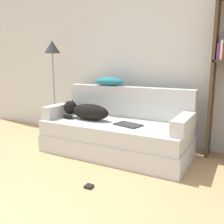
{
  "coord_description": "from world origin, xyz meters",
  "views": [
    {
      "loc": [
        1.46,
        -0.51,
        1.19
      ],
      "look_at": [
        -0.01,
        2.2,
        0.58
      ],
      "focal_mm": 40.0,
      "sensor_mm": 36.0,
      "label": 1
    }
  ],
  "objects_px": {
    "couch": "(115,138)",
    "dog": "(85,111)",
    "throw_pillow": "(109,81)",
    "laptop": "(128,125)",
    "power_adapter": "(89,186)",
    "floor_lamp": "(53,60)"
  },
  "relations": [
    {
      "from": "throw_pillow",
      "to": "floor_lamp",
      "type": "height_order",
      "value": "floor_lamp"
    },
    {
      "from": "laptop",
      "to": "throw_pillow",
      "type": "xyz_separation_m",
      "value": [
        -0.53,
        0.47,
        0.48
      ]
    },
    {
      "from": "floor_lamp",
      "to": "couch",
      "type": "bearing_deg",
      "value": -11.46
    },
    {
      "from": "couch",
      "to": "floor_lamp",
      "type": "bearing_deg",
      "value": 168.54
    },
    {
      "from": "dog",
      "to": "floor_lamp",
      "type": "bearing_deg",
      "value": 159.24
    },
    {
      "from": "laptop",
      "to": "throw_pillow",
      "type": "height_order",
      "value": "throw_pillow"
    },
    {
      "from": "couch",
      "to": "floor_lamp",
      "type": "xyz_separation_m",
      "value": [
        -1.25,
        0.25,
        1.02
      ]
    },
    {
      "from": "couch",
      "to": "dog",
      "type": "height_order",
      "value": "dog"
    },
    {
      "from": "laptop",
      "to": "power_adapter",
      "type": "bearing_deg",
      "value": -75.19
    },
    {
      "from": "dog",
      "to": "power_adapter",
      "type": "xyz_separation_m",
      "value": [
        0.65,
        -0.91,
        -0.53
      ]
    },
    {
      "from": "couch",
      "to": "throw_pillow",
      "type": "bearing_deg",
      "value": 128.67
    },
    {
      "from": "couch",
      "to": "floor_lamp",
      "type": "height_order",
      "value": "floor_lamp"
    },
    {
      "from": "laptop",
      "to": "floor_lamp",
      "type": "height_order",
      "value": "floor_lamp"
    },
    {
      "from": "throw_pillow",
      "to": "floor_lamp",
      "type": "xyz_separation_m",
      "value": [
        -0.94,
        -0.13,
        0.31
      ]
    },
    {
      "from": "dog",
      "to": "throw_pillow",
      "type": "xyz_separation_m",
      "value": [
        0.12,
        0.44,
        0.38
      ]
    },
    {
      "from": "power_adapter",
      "to": "throw_pillow",
      "type": "bearing_deg",
      "value": 111.3
    },
    {
      "from": "floor_lamp",
      "to": "throw_pillow",
      "type": "bearing_deg",
      "value": 8.09
    },
    {
      "from": "power_adapter",
      "to": "couch",
      "type": "bearing_deg",
      "value": 102.68
    },
    {
      "from": "couch",
      "to": "dog",
      "type": "xyz_separation_m",
      "value": [
        -0.43,
        -0.06,
        0.33
      ]
    },
    {
      "from": "dog",
      "to": "power_adapter",
      "type": "relative_size",
      "value": 9.42
    },
    {
      "from": "floor_lamp",
      "to": "power_adapter",
      "type": "distance_m",
      "value": 2.26
    },
    {
      "from": "throw_pillow",
      "to": "laptop",
      "type": "bearing_deg",
      "value": -41.63
    }
  ]
}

